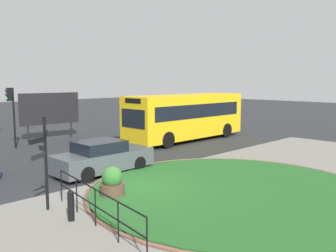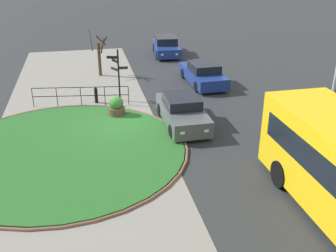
% 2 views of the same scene
% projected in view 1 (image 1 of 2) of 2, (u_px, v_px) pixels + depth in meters
% --- Properties ---
extents(ground, '(120.00, 120.00, 0.00)m').
position_uv_depth(ground, '(132.00, 189.00, 13.48)').
color(ground, '#282B2D').
extents(sidewalk_paving, '(32.00, 7.66, 0.02)m').
position_uv_depth(sidewalk_paving, '(174.00, 203.00, 11.96)').
color(sidewalk_paving, gray).
rests_on(sidewalk_paving, ground).
extents(grass_island, '(10.27, 10.27, 0.10)m').
position_uv_depth(grass_island, '(232.00, 190.00, 13.25)').
color(grass_island, '#235B23').
rests_on(grass_island, ground).
extents(grass_kerb_ring, '(10.58, 10.58, 0.11)m').
position_uv_depth(grass_kerb_ring, '(232.00, 190.00, 13.24)').
color(grass_kerb_ring, brown).
rests_on(grass_kerb_ring, ground).
extents(signpost_directional, '(0.70, 1.11, 2.97)m').
position_uv_depth(signpost_directional, '(44.00, 157.00, 11.05)').
color(signpost_directional, black).
rests_on(signpost_directional, ground).
extents(bollard_foreground, '(0.19, 0.19, 0.92)m').
position_uv_depth(bollard_foreground, '(71.00, 205.00, 10.39)').
color(bollard_foreground, black).
rests_on(bollard_foreground, ground).
extents(railing_grass_edge, '(0.79, 5.16, 1.08)m').
position_uv_depth(railing_grass_edge, '(95.00, 202.00, 9.98)').
color(railing_grass_edge, black).
rests_on(railing_grass_edge, ground).
extents(bus_yellow, '(9.33, 2.65, 3.08)m').
position_uv_depth(bus_yellow, '(186.00, 116.00, 24.45)').
color(bus_yellow, yellow).
rests_on(bus_yellow, ground).
extents(car_trailing, '(4.40, 1.87, 1.43)m').
position_uv_depth(car_trailing, '(102.00, 158.00, 15.87)').
color(car_trailing, '#474C51').
rests_on(car_trailing, ground).
extents(traffic_light_near, '(0.49, 0.29, 3.60)m').
position_uv_depth(traffic_light_near, '(11.00, 104.00, 21.31)').
color(traffic_light_near, black).
rests_on(traffic_light_near, ground).
extents(billboard_left, '(4.26, 0.34, 3.19)m').
position_uv_depth(billboard_left, '(50.00, 109.00, 24.89)').
color(billboard_left, black).
rests_on(billboard_left, ground).
extents(planter_near_signpost, '(0.85, 0.85, 1.08)m').
position_uv_depth(planter_near_signpost, '(112.00, 183.00, 12.54)').
color(planter_near_signpost, brown).
rests_on(planter_near_signpost, ground).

